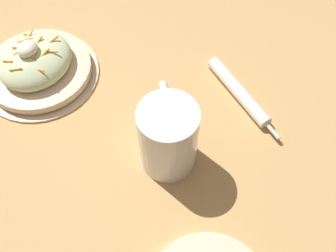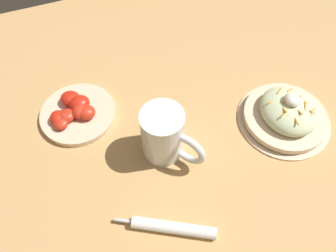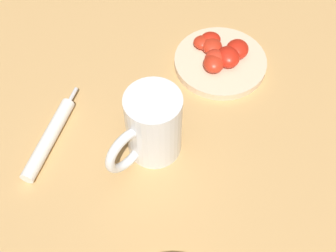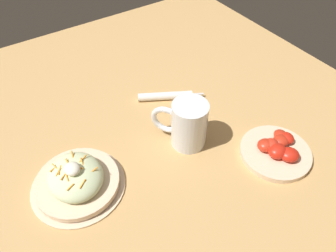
{
  "view_description": "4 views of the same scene",
  "coord_description": "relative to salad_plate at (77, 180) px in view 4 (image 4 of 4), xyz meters",
  "views": [
    {
      "loc": [
        -0.34,
        -0.25,
        0.61
      ],
      "look_at": [
        -0.04,
        -0.07,
        0.06
      ],
      "focal_mm": 42.44,
      "sensor_mm": 36.0,
      "label": 1
    },
    {
      "loc": [
        0.28,
        -0.2,
        0.66
      ],
      "look_at": [
        -0.07,
        -0.07,
        0.08
      ],
      "focal_mm": 33.87,
      "sensor_mm": 36.0,
      "label": 2
    },
    {
      "loc": [
        0.0,
        0.34,
        0.69
      ],
      "look_at": [
        -0.08,
        -0.06,
        0.09
      ],
      "focal_mm": 48.23,
      "sensor_mm": 36.0,
      "label": 3
    },
    {
      "loc": [
        -0.51,
        0.28,
        0.66
      ],
      "look_at": [
        -0.04,
        -0.03,
        0.07
      ],
      "focal_mm": 33.57,
      "sensor_mm": 36.0,
      "label": 4
    }
  ],
  "objects": [
    {
      "name": "ground_plane",
      "position": [
        0.03,
        -0.23,
        -0.03
      ],
      "size": [
        1.43,
        1.43,
        0.0
      ],
      "primitive_type": "plane",
      "color": "tan"
    },
    {
      "name": "beer_mug",
      "position": [
        -0.03,
        -0.31,
        0.03
      ],
      "size": [
        0.14,
        0.12,
        0.14
      ],
      "color": "white",
      "rests_on": "ground_plane"
    },
    {
      "name": "salad_plate",
      "position": [
        0.0,
        0.0,
        0.0
      ],
      "size": [
        0.23,
        0.23,
        0.09
      ],
      "color": "beige",
      "rests_on": "ground_plane"
    },
    {
      "name": "napkin_roll",
      "position": [
        0.15,
        -0.36,
        -0.01
      ],
      "size": [
        0.11,
        0.19,
        0.02
      ],
      "color": "white",
      "rests_on": "ground_plane"
    },
    {
      "name": "tomato_plate",
      "position": [
        -0.2,
        -0.48,
        -0.01
      ],
      "size": [
        0.19,
        0.19,
        0.05
      ],
      "color": "beige",
      "rests_on": "ground_plane"
    }
  ]
}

